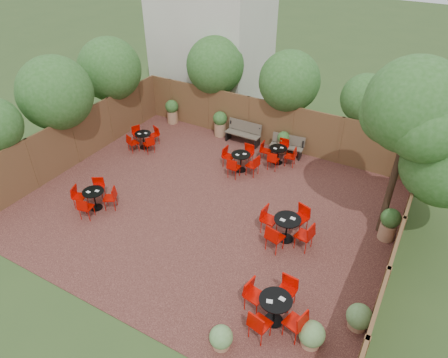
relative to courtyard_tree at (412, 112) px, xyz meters
The scene contains 13 objects.
ground 6.99m from the courtyard_tree, 162.91° to the right, with size 80.00×80.00×0.00m, color #354F23.
courtyard_paving 6.98m from the courtyard_tree, 162.91° to the right, with size 12.00×10.00×0.02m, color #331714.
fence_back 7.07m from the courtyard_tree, 148.20° to the left, with size 12.00×0.08×2.00m, color brown.
fence_left 11.93m from the courtyard_tree, behind, with size 0.08×10.00×2.00m, color brown.
fence_right 3.59m from the courtyard_tree, 69.82° to the right, with size 0.08×10.00×2.00m, color brown.
neighbour_building 11.75m from the courtyard_tree, 147.33° to the left, with size 5.00×4.00×8.00m, color beige.
overhang_foliage 7.72m from the courtyard_tree, behind, with size 15.82×10.39×2.76m.
courtyard_tree is the anchor object (origin of this frame).
park_bench_left 7.91m from the courtyard_tree, 155.02° to the left, with size 1.54×0.51×0.95m.
park_bench_right 6.43m from the courtyard_tree, 145.84° to the left, with size 1.39×0.59×0.83m.
bistro_tables 6.24m from the courtyard_tree, 163.25° to the right, with size 9.85×8.48×0.93m.
planters 7.05m from the courtyard_tree, 159.32° to the left, with size 11.03×3.92×1.12m.
low_shrubs 6.17m from the courtyard_tree, 98.14° to the right, with size 3.25×2.71×0.69m.
Camera 1 is at (5.93, -9.32, 8.73)m, focal length 32.77 mm.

